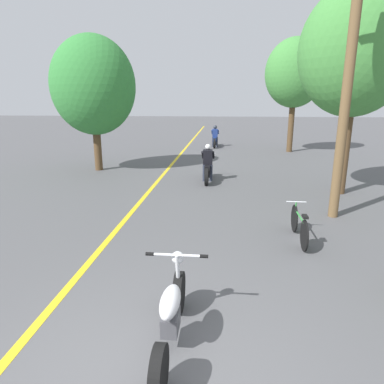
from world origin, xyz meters
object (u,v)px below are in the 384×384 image
Objects in this scene: roadside_tree_left at (93,86)px; motorcycle_foreground at (171,314)px; roadside_tree_right_near at (356,52)px; motorcycle_rider_far at (215,138)px; roadside_tree_right_far at (295,73)px; motorcycle_rider_lead at (208,167)px; bicycle_parked at (299,225)px; utility_pole at (347,87)px.

roadside_tree_left reaches higher than motorcycle_foreground.
roadside_tree_right_near reaches higher than motorcycle_rider_far.
roadside_tree_left reaches higher than motorcycle_rider_far.
motorcycle_foreground is at bearing -65.38° from roadside_tree_left.
roadside_tree_right_far is 11.16m from roadside_tree_left.
motorcycle_rider_lead is at bearing -18.68° from roadside_tree_left.
roadside_tree_right_far reaches higher than bicycle_parked.
roadside_tree_right_far is 2.92× the size of motorcycle_rider_far.
motorcycle_rider_lead is (-4.36, -7.92, -3.84)m from roadside_tree_right_far.
roadside_tree_left reaches higher than motorcycle_rider_lead.
roadside_tree_right_far is (0.88, 11.64, 1.11)m from utility_pole.
utility_pole is 3.58m from bicycle_parked.
roadside_tree_right_near is 1.00× the size of roadside_tree_right_far.
roadside_tree_right_near is 5.95m from motorcycle_rider_lead.
bicycle_parked is at bearing -125.67° from utility_pole.
roadside_tree_left is at bearing 162.23° from roadside_tree_right_near.
roadside_tree_left is 10.46m from bicycle_parked.
roadside_tree_right_near is (0.90, 2.40, 1.06)m from utility_pole.
utility_pole is at bearing -75.27° from motorcycle_rider_far.
motorcycle_foreground is at bearing -89.77° from motorcycle_rider_far.
motorcycle_rider_lead reaches higher than bicycle_parked.
roadside_tree_right_near is 1.14× the size of roadside_tree_left.
utility_pole is 11.73m from roadside_tree_right_far.
roadside_tree_right_far is at bearing -22.01° from motorcycle_rider_far.
motorcycle_rider_lead is at bearing 90.17° from motorcycle_foreground.
motorcycle_rider_lead is at bearing -118.84° from roadside_tree_right_far.
motorcycle_foreground is 18.62m from motorcycle_rider_far.
utility_pole reaches higher than roadside_tree_right_near.
roadside_tree_right_far reaches higher than motorcycle_rider_lead.
motorcycle_rider_lead is at bearing 112.67° from bicycle_parked.
roadside_tree_right_far is at bearing 61.16° from motorcycle_rider_lead.
roadside_tree_right_near is 2.91× the size of motorcycle_rider_far.
roadside_tree_left is (-9.17, -6.30, -0.86)m from roadside_tree_right_far.
utility_pole reaches higher than motorcycle_rider_far.
roadside_tree_right_far reaches higher than roadside_tree_right_near.
roadside_tree_right_near is 9.24m from roadside_tree_right_far.
motorcycle_rider_far is at bearing 90.28° from motorcycle_rider_lead.
roadside_tree_right_near is at bearing -68.10° from motorcycle_rider_far.
motorcycle_foreground is 0.98× the size of motorcycle_rider_far.
motorcycle_foreground is (-3.46, -5.20, -2.83)m from utility_pole.
roadside_tree_right_far is 6.11m from motorcycle_rider_far.
roadside_tree_right_near reaches higher than roadside_tree_left.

